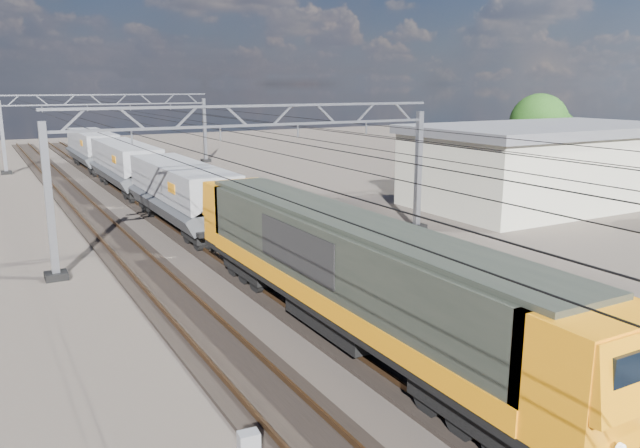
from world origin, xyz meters
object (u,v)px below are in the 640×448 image
industrial_shed (546,164)px  tree_far (543,125)px  catenary_gantry_far (111,128)px  catenary_gantry_mid (261,172)px  locomotive (347,268)px  hopper_wagon_lead (182,190)px  trackside_cabinet (249,446)px  hopper_wagon_mid (126,163)px  hopper_wagon_third (93,147)px

industrial_shed → tree_far: tree_far is taller
catenary_gantry_far → catenary_gantry_mid: bearing=-90.0°
catenary_gantry_far → tree_far: tree_far is taller
catenary_gantry_mid → industrial_shed: (22.00, 2.00, -1.18)m
catenary_gantry_far → locomotive: bearing=-92.4°
catenary_gantry_far → industrial_shed: 40.51m
catenary_gantry_far → hopper_wagon_lead: (-2.00, -29.46, -1.67)m
locomotive → trackside_cabinet: locomotive is taller
catenary_gantry_mid → hopper_wagon_mid: catenary_gantry_mid is taller
catenary_gantry_mid → catenary_gantry_far: bearing=90.0°
trackside_cabinet → hopper_wagon_lead: bearing=82.6°
industrial_shed → trackside_cabinet: bearing=-147.6°
hopper_wagon_mid → catenary_gantry_far: bearing=82.5°
hopper_wagon_lead → tree_far: bearing=5.7°
industrial_shed → tree_far: bearing=43.1°
locomotive → trackside_cabinet: size_ratio=16.81×
hopper_wagon_mid → catenary_gantry_mid: bearing=-84.5°
hopper_wagon_lead → hopper_wagon_mid: same height
catenary_gantry_mid → locomotive: bearing=-100.2°
catenary_gantry_far → industrial_shed: bearing=-57.1°
industrial_shed → catenary_gantry_mid: bearing=-174.8°
catenary_gantry_far → hopper_wagon_third: 2.81m
catenary_gantry_mid → hopper_wagon_lead: bearing=107.0°
industrial_shed → tree_far: 11.56m
trackside_cabinet → tree_far: bearing=41.5°
locomotive → hopper_wagon_mid: size_ratio=1.62×
catenary_gantry_mid → industrial_shed: catenary_gantry_mid is taller
locomotive → hopper_wagon_third: size_ratio=1.62×
locomotive → hopper_wagon_mid: 31.90m
locomotive → trackside_cabinet: 8.29m
industrial_shed → catenary_gantry_far: bearing=122.9°
tree_far → trackside_cabinet: bearing=-145.0°
hopper_wagon_lead → hopper_wagon_mid: size_ratio=1.00×
hopper_wagon_lead → catenary_gantry_far: bearing=86.1°
hopper_wagon_third → tree_far: 41.02m
catenary_gantry_far → hopper_wagon_lead: 29.57m
catenary_gantry_mid → locomotive: catenary_gantry_mid is taller
trackside_cabinet → industrial_shed: bearing=38.9°
hopper_wagon_mid → tree_far: tree_far is taller
locomotive → tree_far: tree_far is taller
catenary_gantry_mid → hopper_wagon_mid: 20.91m
hopper_wagon_mid → hopper_wagon_third: bearing=90.0°
hopper_wagon_lead → tree_far: 32.57m
hopper_wagon_mid → trackside_cabinet: hopper_wagon_mid is taller
trackside_cabinet → catenary_gantry_mid: bearing=71.7°
tree_far → hopper_wagon_third: bearing=142.1°
hopper_wagon_third → tree_far: (32.32, -25.15, 2.42)m
catenary_gantry_mid → hopper_wagon_third: bearing=93.3°
trackside_cabinet → industrial_shed: (29.82, 18.90, 1.77)m
hopper_wagon_lead → industrial_shed: (24.00, -4.54, 0.49)m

